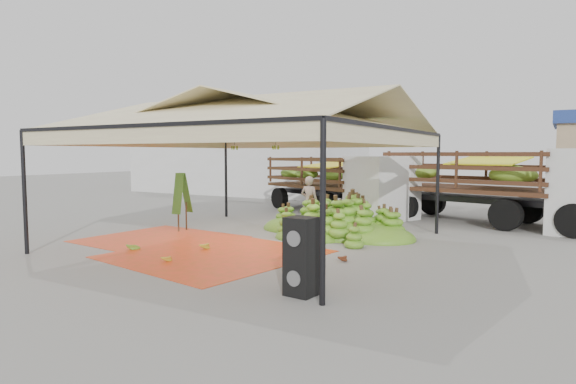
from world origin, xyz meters
The scene contains 17 objects.
ground centered at (0.00, 0.00, 0.00)m, with size 90.00×90.00×0.00m, color slate.
canopy_tent centered at (0.00, 0.00, 3.30)m, with size 8.10×8.10×4.00m.
building_white centered at (-10.00, 14.00, 2.71)m, with size 14.30×6.30×5.40m.
tarp_left centered at (-2.63, -0.90, 0.01)m, with size 3.81×3.63×0.01m, color red.
tarp_right centered at (0.05, -1.75, 0.01)m, with size 4.21×4.42×0.01m, color red.
banana_heap centered at (1.39, 2.40, 0.57)m, with size 5.34×4.39×1.14m, color #467C19.
hand_yellow_a centered at (-0.49, -2.92, 0.09)m, with size 0.40×0.32×0.18m, color gold.
hand_yellow_b centered at (-0.68, -1.40, 0.11)m, with size 0.49×0.40×0.22m, color gold.
hand_red_a centered at (2.95, -0.92, 0.10)m, with size 0.44×0.36×0.20m, color #602D16.
hand_red_b centered at (2.51, -2.13, 0.09)m, with size 0.39×0.32×0.18m, color #581814.
hand_green centered at (-2.18, -2.31, 0.10)m, with size 0.45×0.37×0.20m, color #4F7618.
hanging_bunches centered at (-0.87, 1.33, 2.62)m, with size 1.74×0.24×0.20m.
speaker_stack centered at (3.45, -3.70, 0.68)m, with size 0.54×0.48×1.36m.
banana_leaves centered at (-2.90, 0.58, 0.00)m, with size 0.96×1.36×3.70m, color #376B1C, non-canonical shape.
vendor centered at (-0.05, 3.37, 0.85)m, with size 0.62×0.41×1.69m, color gray.
truck_left centered at (-0.53, 7.16, 1.45)m, with size 7.18×4.96×2.35m.
truck_right centered at (5.72, 6.82, 1.60)m, with size 7.94×4.24×2.59m.
Camera 1 is at (7.31, -10.86, 2.44)m, focal length 30.00 mm.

